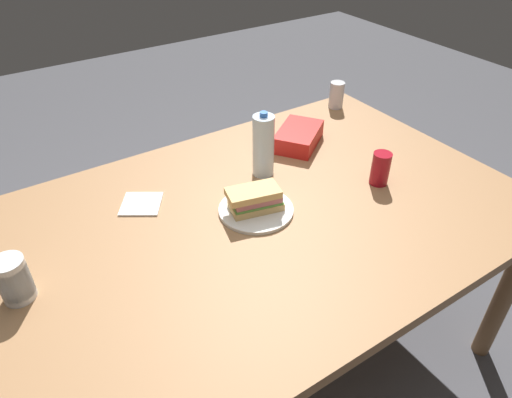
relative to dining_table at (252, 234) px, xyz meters
The scene contains 10 objects.
ground_plane 0.69m from the dining_table, ahead, with size 8.00×8.00×0.00m, color #4C4C51.
dining_table is the anchor object (origin of this frame).
paper_plate 0.09m from the dining_table, 146.88° to the right, with size 0.25×0.25×0.01m, color white.
sandwich 0.13m from the dining_table, 144.23° to the right, with size 0.20×0.13×0.08m.
soda_can_red 0.51m from the dining_table, behind, with size 0.07×0.07×0.12m, color maroon.
chip_bag 0.53m from the dining_table, 144.40° to the right, with size 0.23×0.15×0.07m, color red.
water_bottle_tall 0.33m from the dining_table, 131.87° to the right, with size 0.08×0.08×0.25m.
plastic_cup_stack 0.72m from the dining_table, ahead, with size 0.08×0.08×0.13m.
soda_can_silver 0.93m from the dining_table, 148.14° to the right, with size 0.07×0.07×0.12m, color silver.
paper_napkin 0.39m from the dining_table, 43.42° to the right, with size 0.13×0.13×0.01m, color white.
Camera 1 is at (0.64, 1.00, 1.71)m, focal length 32.58 mm.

